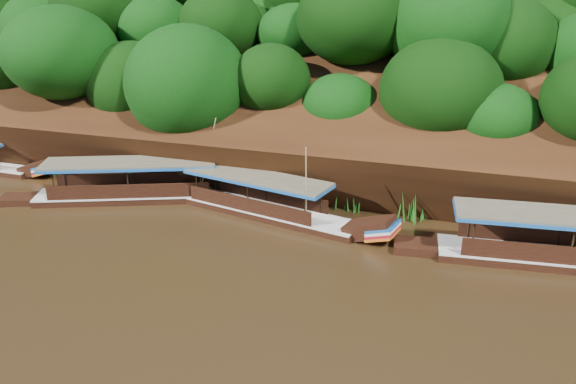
% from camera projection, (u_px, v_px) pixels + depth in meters
% --- Properties ---
extents(ground, '(160.00, 160.00, 0.00)m').
position_uv_depth(ground, '(256.00, 282.00, 25.65)').
color(ground, black).
rests_on(ground, ground).
extents(riverbank, '(120.00, 30.06, 19.40)m').
position_uv_depth(riverbank, '(358.00, 127.00, 45.16)').
color(riverbank, black).
rests_on(riverbank, ground).
extents(boat_1, '(13.67, 4.76, 5.32)m').
position_uv_depth(boat_1, '(278.00, 210.00, 32.39)').
color(boat_1, black).
rests_on(boat_1, ground).
extents(boat_2, '(15.49, 8.02, 6.23)m').
position_uv_depth(boat_2, '(159.00, 190.00, 35.29)').
color(boat_2, black).
rests_on(boat_2, ground).
extents(reeds, '(48.57, 2.41, 2.13)m').
position_uv_depth(reeds, '(264.00, 189.00, 34.60)').
color(reeds, '#215F17').
rests_on(reeds, ground).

